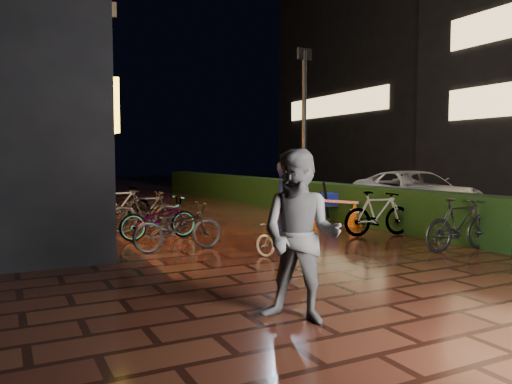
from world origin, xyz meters
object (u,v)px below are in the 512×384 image
traffic_barrier (334,212)px  cart_assembly (330,200)px  bystander_person (300,236)px  van (414,193)px  cyclist (285,224)px

traffic_barrier → cart_assembly: 0.68m
cart_assembly → traffic_barrier: bearing=-115.0°
traffic_barrier → bystander_person: bearing=-128.6°
van → traffic_barrier: van is taller
bystander_person → traffic_barrier: bystander_person is taller
cyclist → cart_assembly: 5.43m
cyclist → cart_assembly: size_ratio=1.51×
van → cart_assembly: size_ratio=4.31×
bystander_person → traffic_barrier: (4.93, 6.18, -0.60)m
van → cyclist: bearing=-137.4°
cyclist → traffic_barrier: bearing=44.2°
van → cyclist: (-6.72, -3.83, -0.05)m
cyclist → traffic_barrier: size_ratio=1.09×
van → traffic_barrier: (-3.25, -0.46, -0.36)m
bystander_person → cart_assembly: bearing=100.7°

